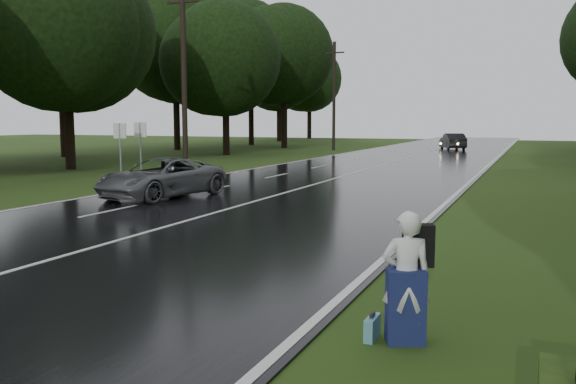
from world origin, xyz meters
The scene contains 13 objects.
road centered at (0.00, 20.00, 0.02)m, with size 12.00×140.00×0.04m, color black.
lane_center centered at (0.00, 20.00, 0.04)m, with size 0.12×140.00×0.01m, color silver.
grey_car centered at (-3.42, 11.21, 0.71)m, with size 2.21×4.79×1.33m, color #55575A.
far_car centered at (1.33, 49.39, 0.77)m, with size 1.55×4.44×1.46m, color black.
hitchhiker centered at (7.04, 1.24, 0.75)m, with size 0.69×0.67×1.61m.
suitcase centered at (6.64, 1.19, 0.14)m, with size 0.11×0.39×0.28m, color teal.
utility_pole_mid centered at (-8.50, 20.64, 0.00)m, with size 1.80×0.28×9.59m, color black, non-canonical shape.
utility_pole_far centered at (-8.50, 44.94, 0.00)m, with size 1.80×0.28×9.55m, color black, non-canonical shape.
road_sign_a centered at (-7.20, 13.81, 0.00)m, with size 0.61×0.10×2.55m, color white, non-canonical shape.
road_sign_b centered at (-7.20, 15.15, 0.00)m, with size 0.62×0.10×2.58m, color white, non-canonical shape.
tree_left_d centered at (-15.12, 19.46, 0.00)m, with size 7.99×7.99×12.48m, color black, non-canonical shape.
tree_left_e centered at (-13.74, 34.55, 0.00)m, with size 7.72×7.72×12.07m, color black, non-canonical shape.
tree_left_f centered at (-14.26, 47.08, 0.00)m, with size 10.18×10.18×15.90m, color black, non-canonical shape.
Camera 1 is at (8.40, -5.62, 2.66)m, focal length 36.81 mm.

